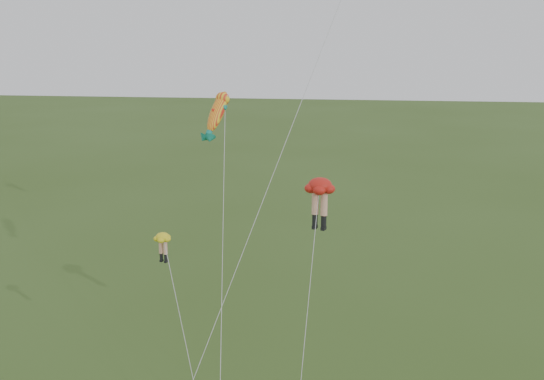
# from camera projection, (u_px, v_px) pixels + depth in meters

# --- Properties ---
(legs_kite_red_mid) EXTENTS (2.00, 6.16, 12.44)m
(legs_kite_red_mid) POSITION_uv_depth(u_px,v_px,m) (320.00, 192.00, 30.03)
(legs_kite_red_mid) COLOR red
(legs_kite_red_mid) RESTS_ON ground
(legs_kite_yellow) EXTENTS (3.66, 4.73, 9.40)m
(legs_kite_yellow) POSITION_uv_depth(u_px,v_px,m) (165.00, 248.00, 31.18)
(legs_kite_yellow) COLOR yellow
(legs_kite_yellow) RESTS_ON ground
(fish_kite) EXTENTS (2.96, 12.00, 16.16)m
(fish_kite) POSITION_uv_depth(u_px,v_px,m) (217.00, 113.00, 36.19)
(fish_kite) COLOR yellow
(fish_kite) RESTS_ON ground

